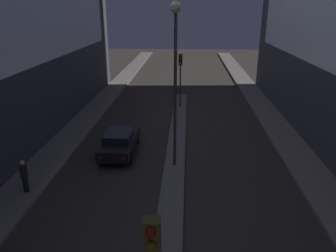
# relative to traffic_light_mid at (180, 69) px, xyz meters

# --- Properties ---
(median_strip) EXTENTS (1.11, 28.18, 0.15)m
(median_strip) POSITION_rel_traffic_light_mid_xyz_m (0.00, -9.99, -3.33)
(median_strip) COLOR #66605B
(median_strip) RESTS_ON ground
(traffic_light_mid) EXTENTS (0.32, 0.42, 4.43)m
(traffic_light_mid) POSITION_rel_traffic_light_mid_xyz_m (0.00, 0.00, 0.00)
(traffic_light_mid) COLOR #383838
(traffic_light_mid) RESTS_ON median_strip
(street_lamp) EXTENTS (0.55, 0.55, 8.31)m
(street_lamp) POSITION_rel_traffic_light_mid_xyz_m (0.00, -10.91, 2.51)
(street_lamp) COLOR #383838
(street_lamp) RESTS_ON median_strip
(car_left_lane) EXTENTS (1.77, 4.51, 1.43)m
(car_left_lane) POSITION_rel_traffic_light_mid_xyz_m (-3.31, -9.25, -2.67)
(car_left_lane) COLOR black
(car_left_lane) RESTS_ON ground
(pedestrian_on_left_sidewalk) EXTENTS (0.34, 0.34, 1.58)m
(pedestrian_on_left_sidewalk) POSITION_rel_traffic_light_mid_xyz_m (-6.75, -14.05, -2.43)
(pedestrian_on_left_sidewalk) COLOR black
(pedestrian_on_left_sidewalk) RESTS_ON sidewalk_left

